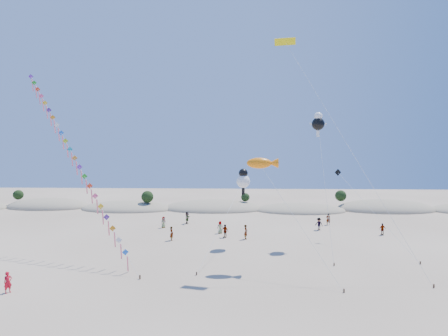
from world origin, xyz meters
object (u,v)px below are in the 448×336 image
at_px(fish_kite, 263,163).
at_px(parafoil_kite, 288,47).
at_px(kite_train, 71,151).
at_px(flyer_foreground, 8,282).

relative_size(fish_kite, parafoil_kite, 0.47).
height_order(kite_train, parafoil_kite, parafoil_kite).
height_order(fish_kite, flyer_foreground, fish_kite).
xyz_separation_m(fish_kite, flyer_foreground, (-20.61, -8.23, -9.14)).
distance_m(kite_train, fish_kite, 21.29).
relative_size(parafoil_kite, flyer_foreground, 13.28).
bearing_deg(flyer_foreground, kite_train, 35.43).
relative_size(fish_kite, flyer_foreground, 6.20).
bearing_deg(kite_train, fish_kite, -10.71).
xyz_separation_m(kite_train, parafoil_kite, (23.50, -2.11, 10.52)).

